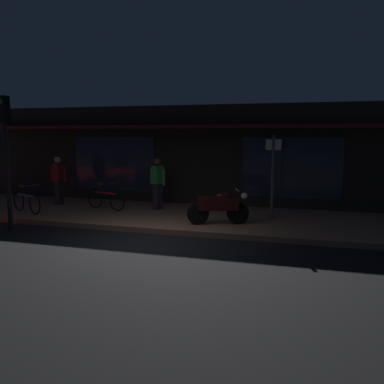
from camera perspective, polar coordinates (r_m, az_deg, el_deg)
ground_plane at (r=10.01m, az=-7.19°, el=-7.11°), size 60.00×60.00×0.00m
sidewalk_slab at (r=12.72m, az=-1.73°, el=-3.44°), size 18.00×4.00×0.15m
storefront_building at (r=15.74m, az=2.15°, el=5.12°), size 18.00×3.30×3.60m
motorcycle at (r=11.26m, az=3.79°, el=-1.99°), size 1.64×0.79×0.97m
bicycle_parked at (r=13.92m, az=-21.94°, el=-1.21°), size 1.53×0.72×0.91m
bicycle_extra at (r=13.75m, az=-11.85°, el=-0.90°), size 1.60×0.60×0.91m
person_photographer at (r=15.12m, az=-18.00°, el=1.66°), size 0.61×0.39×1.67m
person_bystander at (r=13.49m, az=-4.78°, el=1.30°), size 0.60×0.43×1.67m
sign_post at (r=12.11m, az=11.11°, el=2.70°), size 0.44×0.09×2.40m
traffic_light_pole at (r=12.12m, az=-24.43°, el=6.72°), size 0.24×0.33×3.60m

